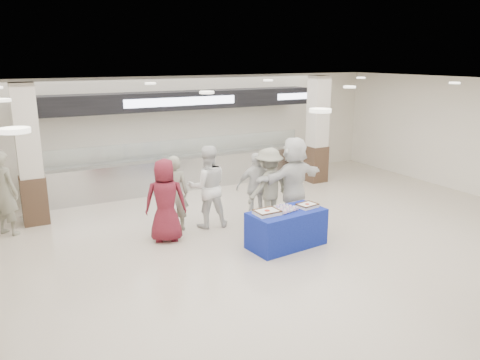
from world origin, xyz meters
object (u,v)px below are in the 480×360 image
display_table (286,228)px  sheet_cake_right (307,205)px  civilian_maroon (165,200)px  chef_short (257,187)px  chef_tall (207,187)px  soldier_b (269,186)px  civilian_white (294,180)px  sheet_cake_left (267,212)px  cupcake_tray (284,209)px  soldier_bg (4,193)px  soldier_a (174,193)px

display_table → sheet_cake_right: bearing=-5.4°
civilian_maroon → chef_short: size_ratio=1.08×
display_table → chef_tall: bearing=111.5°
soldier_b → civilian_white: (0.53, -0.22, 0.12)m
civilian_white → sheet_cake_left: bearing=32.3°
cupcake_tray → soldier_b: bearing=71.9°
civilian_maroon → soldier_bg: 3.51m
sheet_cake_left → cupcake_tray: 0.44m
chef_short → cupcake_tray: bearing=100.5°
civilian_maroon → civilian_white: size_ratio=0.87×
sheet_cake_right → cupcake_tray: 0.53m
sheet_cake_right → civilian_maroon: civilian_maroon is taller
cupcake_tray → soldier_bg: soldier_bg is taller
sheet_cake_left → soldier_a: 2.28m
chef_tall → chef_short: size_ratio=1.15×
display_table → soldier_bg: bearing=139.8°
chef_tall → display_table: bearing=128.9°
cupcake_tray → chef_short: bearing=80.2°
soldier_bg → display_table: bearing=-167.3°
civilian_maroon → soldier_a: 0.64m
soldier_bg → civilian_maroon: bearing=-166.9°
sheet_cake_left → soldier_b: (0.86, 1.36, 0.08)m
soldier_a → chef_short: (1.90, -0.30, -0.03)m
display_table → soldier_bg: soldier_bg is taller
civilian_white → civilian_maroon: bearing=-12.4°
soldier_b → chef_tall: bearing=-31.0°
cupcake_tray → soldier_a: soldier_a is taller
display_table → soldier_b: soldier_b is taller
civilian_maroon → soldier_bg: size_ratio=0.94×
cupcake_tray → civilian_white: (0.96, 1.09, 0.22)m
sheet_cake_right → cupcake_tray: sheet_cake_right is taller
chef_short → civilian_white: size_ratio=0.80×
display_table → civilian_maroon: bearing=139.3°
soldier_a → soldier_bg: bearing=-1.8°
civilian_maroon → chef_tall: 1.17m
display_table → soldier_a: 2.59m
sheet_cake_left → sheet_cake_right: 0.96m
display_table → soldier_a: (-1.66, 1.94, 0.47)m
civilian_maroon → soldier_a: bearing=-106.5°
cupcake_tray → chef_short: chef_short is taller
chef_tall → soldier_bg: 4.32m
display_table → soldier_bg: (-4.95, 3.39, 0.56)m
soldier_a → chef_tall: 0.75m
sheet_cake_right → chef_tall: chef_tall is taller
display_table → soldier_a: size_ratio=0.92×
civilian_maroon → civilian_white: bearing=-165.3°
sheet_cake_left → chef_short: (0.71, 1.64, 0.01)m
sheet_cake_left → chef_short: size_ratio=0.30×
sheet_cake_left → soldier_b: soldier_b is taller
chef_tall → chef_short: bearing=-176.1°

